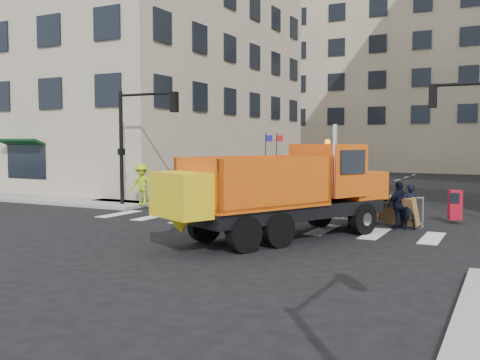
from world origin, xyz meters
The scene contains 12 objects.
ground centered at (0.00, 0.00, 0.00)m, with size 120.00×120.00×0.00m, color black.
sidewalk_back centered at (0.00, 8.50, 0.07)m, with size 64.00×5.00×0.15m, color gray.
building_left centered at (-20.00, 20.00, 13.00)m, with size 24.00×22.00×26.00m, color tan.
building_far centered at (0.00, 52.00, 12.00)m, with size 30.00×18.00×24.00m, color gray.
traffic_light_left centered at (-8.00, 7.50, 2.70)m, with size 0.18×0.18×5.40m, color black.
crowd_barriers centered at (-0.75, 7.60, 0.55)m, with size 12.60×0.60×1.10m, color #9EA0A5, non-canonical shape.
plow_truck centered at (1.90, 3.23, 1.60)m, with size 6.26×9.40×3.59m.
cop_a centered at (5.16, 6.97, 0.80)m, with size 0.59×0.39×1.61m, color black.
cop_b centered at (3.32, 6.49, 0.90)m, with size 0.88×0.68×1.80m, color black.
cop_c centered at (4.79, 7.00, 0.83)m, with size 0.98×0.41×1.67m, color black.
worker centered at (-6.92, 7.59, 1.11)m, with size 1.24×0.71×1.92m, color #ABC317.
newspaper_box centered at (6.43, 9.17, 0.70)m, with size 0.45×0.40×1.10m, color #A90D20.
Camera 1 is at (8.33, -12.17, 3.02)m, focal length 40.00 mm.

